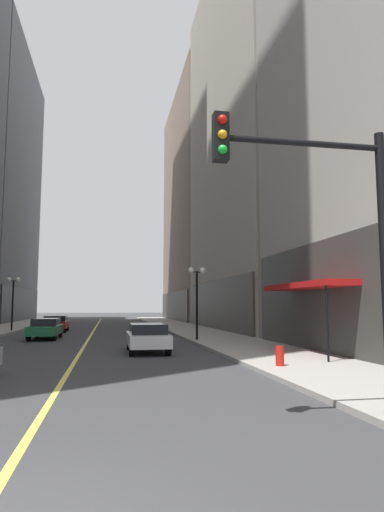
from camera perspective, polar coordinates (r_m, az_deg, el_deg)
ground_plane at (r=39.57m, az=-12.47°, el=-9.32°), size 200.00×200.00×0.00m
sidewalk_right at (r=40.16m, az=-0.46°, el=-9.32°), size 4.50×78.00×0.15m
lane_centre_stripe at (r=39.57m, az=-12.47°, el=-9.32°), size 0.16×70.00×0.01m
building_right_mid at (r=44.52m, az=9.59°, el=14.54°), size 10.78×24.00×36.09m
building_right_far at (r=67.88m, az=2.64°, el=6.27°), size 11.95×26.00×34.11m
storefront_awning_right at (r=20.02m, az=14.47°, el=-3.75°), size 1.60×6.53×3.12m
car_white at (r=20.95m, az=-5.69°, el=-10.24°), size 1.81×4.10×1.32m
car_green at (r=30.69m, az=-18.20°, el=-8.71°), size 1.78×4.69×1.32m
car_red at (r=38.97m, az=-17.04°, el=-8.18°), size 1.97×4.22×1.32m
traffic_light_near_right at (r=8.78m, az=17.53°, el=4.42°), size 3.43×0.35×5.65m
street_lamp_left_far at (r=38.95m, az=-21.90°, el=-4.27°), size 1.06×0.36×4.43m
street_lamp_right_mid at (r=26.69m, az=0.62°, el=-3.98°), size 1.06×0.36×4.43m
fire_hydrant_right at (r=15.53m, az=11.16°, el=-12.69°), size 0.28×0.28×0.80m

